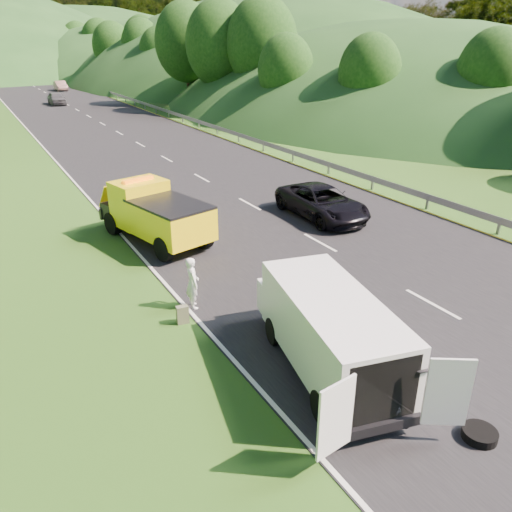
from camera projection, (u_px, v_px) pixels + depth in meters
ground at (319, 301)px, 16.12m from camera, size 320.00×320.00×0.00m
road_surface at (103, 124)px, 49.31m from camera, size 14.00×200.00×0.02m
guardrail at (136, 106)px, 62.57m from camera, size 0.06×140.00×1.52m
tree_line_right at (204, 95)px, 74.30m from camera, size 14.00×140.00×14.00m
hills_backdrop at (23, 72)px, 126.24m from camera, size 201.00×288.60×44.00m
tow_truck at (154, 213)px, 20.45m from camera, size 3.39×6.08×2.47m
white_van at (328, 328)px, 12.30m from camera, size 3.86×6.48×2.16m
woman at (194, 307)px, 15.74m from camera, size 0.54×0.67×1.68m
child at (277, 320)px, 15.03m from camera, size 0.56×0.59×0.95m
worker at (408, 424)px, 10.96m from camera, size 1.29×0.87×1.85m
suitcase at (183, 315)px, 14.75m from camera, size 0.37×0.24×0.57m
spare_tire at (479, 439)px, 10.57m from camera, size 0.73×0.73×0.20m
passing_suv at (321, 217)px, 23.62m from camera, size 2.56×5.32×1.46m
dist_car_a at (58, 105)px, 63.56m from camera, size 1.81×4.51×1.54m
dist_car_b at (61, 91)px, 80.54m from camera, size 1.57×4.49×1.48m
dist_car_c at (28, 84)px, 93.07m from camera, size 2.19×5.39×1.56m
dist_car_d at (11, 78)px, 105.06m from camera, size 1.81×4.51×1.54m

